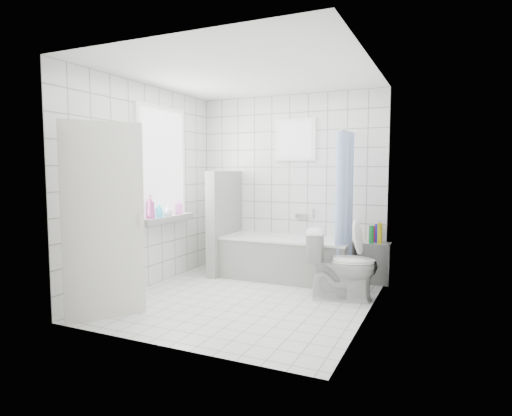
% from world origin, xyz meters
% --- Properties ---
extents(ground, '(3.00, 3.00, 0.00)m').
position_xyz_m(ground, '(0.00, 0.00, 0.00)').
color(ground, white).
rests_on(ground, ground).
extents(ceiling, '(3.00, 3.00, 0.00)m').
position_xyz_m(ceiling, '(0.00, 0.00, 2.60)').
color(ceiling, white).
rests_on(ceiling, ground).
extents(wall_back, '(2.80, 0.02, 2.60)m').
position_xyz_m(wall_back, '(0.00, 1.50, 1.30)').
color(wall_back, white).
rests_on(wall_back, ground).
extents(wall_front, '(2.80, 0.02, 2.60)m').
position_xyz_m(wall_front, '(0.00, -1.50, 1.30)').
color(wall_front, white).
rests_on(wall_front, ground).
extents(wall_left, '(0.02, 3.00, 2.60)m').
position_xyz_m(wall_left, '(-1.40, 0.00, 1.30)').
color(wall_left, white).
rests_on(wall_left, ground).
extents(wall_right, '(0.02, 3.00, 2.60)m').
position_xyz_m(wall_right, '(1.40, 0.00, 1.30)').
color(wall_right, white).
rests_on(wall_right, ground).
extents(window_left, '(0.01, 0.90, 1.40)m').
position_xyz_m(window_left, '(-1.35, 0.30, 1.60)').
color(window_left, white).
rests_on(window_left, wall_left).
extents(window_back, '(0.50, 0.01, 0.50)m').
position_xyz_m(window_back, '(0.10, 1.46, 1.95)').
color(window_back, white).
rests_on(window_back, wall_back).
extents(window_sill, '(0.18, 1.02, 0.08)m').
position_xyz_m(window_sill, '(-1.31, 0.30, 0.86)').
color(window_sill, white).
rests_on(window_sill, wall_left).
extents(door, '(0.51, 0.67, 2.00)m').
position_xyz_m(door, '(-1.01, -1.16, 1.00)').
color(door, silver).
rests_on(door, ground).
extents(bathtub, '(1.79, 0.77, 0.58)m').
position_xyz_m(bathtub, '(0.11, 1.12, 0.29)').
color(bathtub, white).
rests_on(bathtub, ground).
extents(partition_wall, '(0.15, 0.85, 1.50)m').
position_xyz_m(partition_wall, '(-0.85, 1.07, 0.75)').
color(partition_wall, white).
rests_on(partition_wall, ground).
extents(tiled_ledge, '(0.40, 0.24, 0.55)m').
position_xyz_m(tiled_ledge, '(1.27, 1.38, 0.28)').
color(tiled_ledge, white).
rests_on(tiled_ledge, ground).
extents(toilet, '(0.90, 0.64, 0.83)m').
position_xyz_m(toilet, '(1.03, 0.48, 0.41)').
color(toilet, white).
rests_on(toilet, ground).
extents(curtain_rod, '(0.02, 0.80, 0.02)m').
position_xyz_m(curtain_rod, '(0.95, 1.10, 2.00)').
color(curtain_rod, silver).
rests_on(curtain_rod, wall_back).
extents(shower_curtain, '(0.14, 0.48, 1.78)m').
position_xyz_m(shower_curtain, '(0.95, 0.97, 1.10)').
color(shower_curtain, '#456ECD').
rests_on(shower_curtain, curtain_rod).
extents(tub_faucet, '(0.18, 0.06, 0.06)m').
position_xyz_m(tub_faucet, '(0.21, 1.46, 0.85)').
color(tub_faucet, silver).
rests_on(tub_faucet, wall_back).
extents(sill_bottles, '(0.14, 0.76, 0.30)m').
position_xyz_m(sill_bottles, '(-1.30, 0.17, 1.02)').
color(sill_bottles, white).
rests_on(sill_bottles, window_sill).
extents(ledge_bottles, '(0.17, 0.17, 0.28)m').
position_xyz_m(ledge_bottles, '(1.28, 1.34, 0.67)').
color(ledge_bottles, '#F81D30').
rests_on(ledge_bottles, tiled_ledge).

